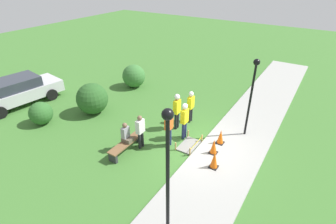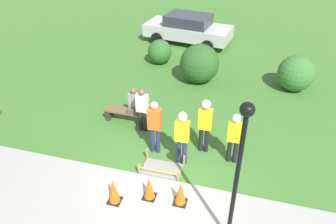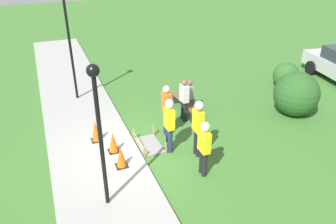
% 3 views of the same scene
% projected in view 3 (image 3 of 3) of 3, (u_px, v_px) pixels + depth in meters
% --- Properties ---
extents(ground_plane, '(60.00, 60.00, 0.00)m').
position_uv_depth(ground_plane, '(139.00, 152.00, 10.40)').
color(ground_plane, '#3D702D').
extents(sidewalk, '(28.00, 2.69, 0.10)m').
position_uv_depth(sidewalk, '(96.00, 160.00, 9.93)').
color(sidewalk, '#9E9E99').
rests_on(sidewalk, ground_plane).
extents(wet_concrete_patch, '(1.20, 0.76, 0.39)m').
position_uv_depth(wet_concrete_patch, '(149.00, 145.00, 10.65)').
color(wet_concrete_patch, gray).
rests_on(wet_concrete_patch, ground_plane).
extents(traffic_cone_near_patch, '(0.34, 0.34, 0.75)m').
position_uv_depth(traffic_cone_near_patch, '(96.00, 131.00, 10.62)').
color(traffic_cone_near_patch, black).
rests_on(traffic_cone_near_patch, sidewalk).
extents(traffic_cone_far_patch, '(0.34, 0.34, 0.68)m').
position_uv_depth(traffic_cone_far_patch, '(113.00, 142.00, 10.08)').
color(traffic_cone_far_patch, black).
rests_on(traffic_cone_far_patch, sidewalk).
extents(traffic_cone_sidewalk_edge, '(0.34, 0.34, 0.68)m').
position_uv_depth(traffic_cone_sidewalk_edge, '(121.00, 157.00, 9.42)').
color(traffic_cone_sidewalk_edge, black).
rests_on(traffic_cone_sidewalk_edge, sidewalk).
extents(park_bench, '(1.89, 0.44, 0.46)m').
position_uv_depth(park_bench, '(186.00, 104.00, 12.67)').
color(park_bench, '#2D2D33').
rests_on(park_bench, ground_plane).
extents(person_seated_on_bench, '(0.36, 0.44, 0.89)m').
position_uv_depth(person_seated_on_bench, '(189.00, 93.00, 12.37)').
color(person_seated_on_bench, brown).
rests_on(person_seated_on_bench, park_bench).
extents(worker_supervisor, '(0.40, 0.25, 1.70)m').
position_uv_depth(worker_supervisor, '(204.00, 145.00, 8.95)').
color(worker_supervisor, black).
rests_on(worker_supervisor, ground_plane).
extents(worker_assistant, '(0.40, 0.27, 1.86)m').
position_uv_depth(worker_assistant, '(198.00, 123.00, 9.73)').
color(worker_assistant, black).
rests_on(worker_assistant, ground_plane).
extents(worker_trainee, '(0.40, 0.26, 1.80)m').
position_uv_depth(worker_trainee, '(169.00, 121.00, 9.96)').
color(worker_trainee, navy).
rests_on(worker_trainee, ground_plane).
extents(bystander_in_orange_shirt, '(0.40, 0.24, 1.83)m').
position_uv_depth(bystander_in_orange_shirt, '(166.00, 108.00, 10.81)').
color(bystander_in_orange_shirt, navy).
rests_on(bystander_in_orange_shirt, ground_plane).
extents(bystander_in_gray_shirt, '(0.40, 0.22, 1.61)m').
position_uv_depth(bystander_in_gray_shirt, '(184.00, 98.00, 11.81)').
color(bystander_in_gray_shirt, black).
rests_on(bystander_in_gray_shirt, ground_plane).
extents(lamppost_near, '(0.28, 0.28, 3.66)m').
position_uv_depth(lamppost_near, '(98.00, 118.00, 7.13)').
color(lamppost_near, black).
rests_on(lamppost_near, sidewalk).
extents(lamppost_far, '(0.28, 0.28, 4.32)m').
position_uv_depth(lamppost_far, '(68.00, 31.00, 12.40)').
color(lamppost_far, black).
rests_on(lamppost_far, sidewalk).
extents(shrub_rounded_near, '(1.16, 1.16, 1.16)m').
position_uv_depth(shrub_rounded_near, '(286.00, 75.00, 14.63)').
color(shrub_rounded_near, '#2D6028').
rests_on(shrub_rounded_near, ground_plane).
extents(shrub_rounded_mid, '(1.68, 1.68, 1.68)m').
position_uv_depth(shrub_rounded_mid, '(296.00, 94.00, 12.26)').
color(shrub_rounded_mid, '#285623').
rests_on(shrub_rounded_mid, ground_plane).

